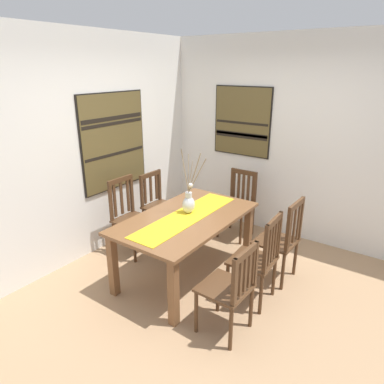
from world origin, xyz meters
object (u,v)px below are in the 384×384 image
object	(u,v)px
centerpiece_vase	(189,202)
chair_0	(238,202)
dining_table	(186,225)
chair_1	(130,216)
painting_on_back_wall	(114,141)
chair_4	(158,204)
painting_on_side_wall	(242,122)
chair_2	(281,239)
chair_5	(231,287)
chair_3	(259,258)

from	to	relation	value
centerpiece_vase	chair_0	xyz separation A→B (m)	(1.15, -0.03, -0.37)
dining_table	chair_0	bearing A→B (deg)	0.43
chair_1	painting_on_back_wall	world-z (taller)	painting_on_back_wall
chair_4	chair_1	bearing A→B (deg)	179.09
centerpiece_vase	painting_on_side_wall	size ratio (longest dim) A/B	0.75
centerpiece_vase	painting_on_side_wall	world-z (taller)	painting_on_side_wall
dining_table	painting_on_side_wall	world-z (taller)	painting_on_side_wall
chair_2	chair_5	distance (m)	1.07
dining_table	chair_2	distance (m)	1.06
chair_2	chair_3	xyz separation A→B (m)	(-0.51, 0.03, 0.01)
centerpiece_vase	chair_3	world-z (taller)	centerpiece_vase
centerpiece_vase	painting_on_back_wall	xyz separation A→B (m)	(0.11, 1.27, 0.52)
painting_on_back_wall	chair_2	bearing A→B (deg)	-81.48
chair_1	chair_2	bearing A→B (deg)	-74.21
dining_table	painting_on_back_wall	world-z (taller)	painting_on_back_wall
chair_3	chair_5	distance (m)	0.56
chair_1	chair_2	world-z (taller)	chair_1
chair_2	chair_3	size ratio (longest dim) A/B	1.01
chair_4	chair_5	size ratio (longest dim) A/B	1.03
dining_table	chair_4	bearing A→B (deg)	57.59
chair_0	painting_on_back_wall	world-z (taller)	painting_on_back_wall
dining_table	chair_2	size ratio (longest dim) A/B	1.71
chair_1	chair_4	world-z (taller)	chair_1
chair_2	chair_4	world-z (taller)	chair_2
dining_table	chair_4	xyz separation A→B (m)	(0.57, 0.90, -0.15)
chair_0	chair_4	xyz separation A→B (m)	(-0.68, 0.89, -0.02)
chair_2	painting_on_side_wall	xyz separation A→B (m)	(1.12, 1.12, 1.05)
chair_2	painting_on_back_wall	size ratio (longest dim) A/B	0.78
chair_1	chair_3	world-z (taller)	chair_1
chair_2	painting_on_back_wall	xyz separation A→B (m)	(-0.33, 2.20, 0.88)
painting_on_back_wall	chair_5	bearing A→B (deg)	-108.88
chair_4	painting_on_side_wall	size ratio (longest dim) A/B	0.94
chair_5	painting_on_back_wall	size ratio (longest dim) A/B	0.72
dining_table	painting_on_back_wall	size ratio (longest dim) A/B	1.34
dining_table	painting_on_back_wall	xyz separation A→B (m)	(0.21, 1.30, 0.75)
chair_0	painting_on_back_wall	bearing A→B (deg)	128.84
dining_table	chair_0	distance (m)	1.25
chair_4	painting_on_back_wall	world-z (taller)	painting_on_back_wall
chair_5	chair_3	bearing A→B (deg)	-0.06
chair_1	chair_5	bearing A→B (deg)	-107.51
chair_3	painting_on_back_wall	size ratio (longest dim) A/B	0.78
chair_5	painting_on_side_wall	size ratio (longest dim) A/B	0.92
chair_0	dining_table	bearing A→B (deg)	-179.57
chair_1	chair_3	xyz separation A→B (m)	(-0.00, -1.78, 0.01)
chair_2	chair_4	xyz separation A→B (m)	(0.04, 1.80, -0.02)
painting_on_side_wall	chair_5	bearing A→B (deg)	-153.49
chair_3	chair_5	xyz separation A→B (m)	(-0.56, 0.00, -0.02)
centerpiece_vase	chair_1	xyz separation A→B (m)	(-0.07, 0.87, -0.36)
chair_0	chair_3	bearing A→B (deg)	-144.24
dining_table	painting_on_back_wall	bearing A→B (deg)	81.02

